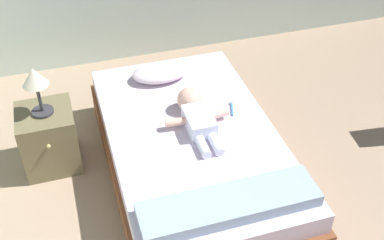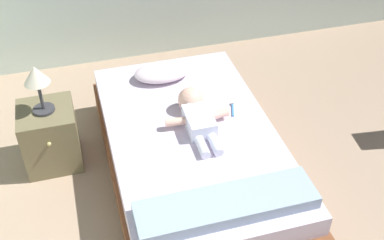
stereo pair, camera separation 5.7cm
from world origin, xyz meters
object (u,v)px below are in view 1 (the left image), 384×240
at_px(pillow, 160,72).
at_px(toothbrush, 232,108).
at_px(nightstand, 49,138).
at_px(lamp, 35,81).
at_px(bed, 192,153).
at_px(baby, 196,114).

xyz_separation_m(pillow, toothbrush, (0.40, -0.54, -0.05)).
height_order(pillow, nightstand, pillow).
relative_size(toothbrush, nightstand, 0.33).
bearing_deg(lamp, pillow, 16.67).
distance_m(bed, toothbrush, 0.44).
height_order(toothbrush, nightstand, nightstand).
bearing_deg(nightstand, baby, -18.11).
bearing_deg(bed, toothbrush, 23.71).
distance_m(bed, nightstand, 1.05).
height_order(bed, toothbrush, toothbrush).
height_order(bed, baby, baby).
bearing_deg(bed, pillow, 93.92).
distance_m(pillow, lamp, 1.00).
distance_m(pillow, toothbrush, 0.68).
height_order(bed, pillow, pillow).
bearing_deg(baby, nightstand, 161.89).
distance_m(baby, toothbrush, 0.31).
bearing_deg(baby, lamp, 161.88).
bearing_deg(bed, baby, 57.78).
xyz_separation_m(bed, nightstand, (-0.96, 0.42, 0.04)).
relative_size(baby, lamp, 1.71).
bearing_deg(toothbrush, nightstand, 168.55).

